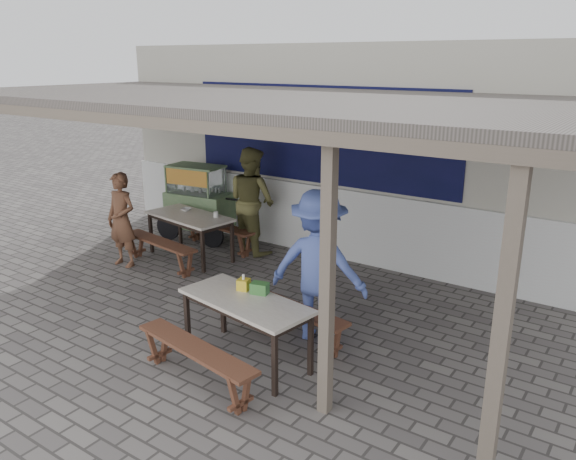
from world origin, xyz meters
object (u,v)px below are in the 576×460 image
(tissue_box, at_px, (244,284))
(patron_wall_side, at_px, (252,200))
(donation_box, at_px, (260,288))
(bench_right_wall, at_px, (289,313))
(patron_right_table, at_px, (318,266))
(table_left, at_px, (190,219))
(table_right, at_px, (246,306))
(condiment_jar, at_px, (216,214))
(vendor_cart, at_px, (198,200))
(bench_left_street, at_px, (160,247))
(bench_left_wall, at_px, (219,230))
(condiment_bowl, at_px, (186,209))
(bench_right_street, at_px, (196,356))
(patron_street_side, at_px, (122,220))

(tissue_box, bearing_deg, patron_wall_side, 126.77)
(patron_wall_side, bearing_deg, donation_box, 142.56)
(bench_right_wall, distance_m, patron_right_table, 0.67)
(table_left, height_order, patron_right_table, patron_right_table)
(patron_right_table, distance_m, tissue_box, 0.92)
(table_right, relative_size, patron_right_table, 0.89)
(table_left, height_order, condiment_jar, condiment_jar)
(vendor_cart, height_order, donation_box, vendor_cart)
(bench_left_street, distance_m, vendor_cart, 1.61)
(bench_left_street, relative_size, bench_left_wall, 1.00)
(table_right, height_order, condiment_jar, condiment_jar)
(table_right, xyz_separation_m, condiment_bowl, (-3.18, 2.31, 0.10))
(table_right, distance_m, tissue_box, 0.30)
(table_left, distance_m, bench_right_street, 4.02)
(patron_right_table, bearing_deg, bench_left_street, -23.54)
(bench_left_wall, distance_m, vendor_cart, 0.84)
(bench_right_street, xyz_separation_m, bench_right_wall, (0.21, 1.38, 0.00))
(condiment_jar, bearing_deg, bench_left_street, -124.75)
(patron_street_side, xyz_separation_m, condiment_jar, (1.09, 1.05, 0.02))
(bench_left_wall, height_order, condiment_jar, condiment_jar)
(vendor_cart, xyz_separation_m, patron_right_table, (3.89, -2.04, 0.16))
(bench_left_street, relative_size, vendor_cart, 0.98)
(bench_right_wall, bearing_deg, patron_street_side, 179.98)
(vendor_cart, xyz_separation_m, condiment_bowl, (0.36, -0.67, 0.01))
(patron_right_table, bearing_deg, tissue_box, 41.14)
(patron_wall_side, xyz_separation_m, condiment_bowl, (-0.91, -0.68, -0.15))
(table_left, xyz_separation_m, bench_left_street, (-0.09, -0.62, -0.33))
(bench_right_wall, height_order, patron_right_table, patron_right_table)
(table_left, bearing_deg, patron_right_table, -11.85)
(bench_right_wall, xyz_separation_m, tissue_box, (-0.29, -0.49, 0.47))
(bench_left_street, height_order, patron_wall_side, patron_wall_side)
(bench_right_street, xyz_separation_m, condiment_bowl, (-3.08, 3.00, 0.43))
(bench_right_street, distance_m, patron_right_table, 1.79)
(patron_wall_side, relative_size, condiment_jar, 20.28)
(tissue_box, xyz_separation_m, condiment_jar, (-2.30, 2.11, -0.02))
(patron_right_table, bearing_deg, table_left, -33.83)
(vendor_cart, bearing_deg, bench_left_wall, -25.71)
(patron_street_side, relative_size, patron_right_table, 0.84)
(bench_left_wall, bearing_deg, bench_right_wall, -26.86)
(condiment_jar, relative_size, condiment_bowl, 0.53)
(vendor_cart, distance_m, patron_wall_side, 1.28)
(bench_left_street, relative_size, patron_wall_side, 0.91)
(table_left, bearing_deg, donation_box, -24.83)
(tissue_box, distance_m, donation_box, 0.22)
(vendor_cart, height_order, patron_right_table, patron_right_table)
(patron_right_table, height_order, tissue_box, patron_right_table)
(bench_left_street, relative_size, patron_right_table, 0.91)
(bench_left_street, bearing_deg, bench_right_street, -28.99)
(patron_street_side, bearing_deg, bench_left_wall, 60.99)
(vendor_cart, bearing_deg, bench_right_street, -54.41)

